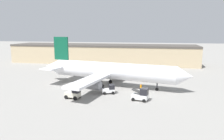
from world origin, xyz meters
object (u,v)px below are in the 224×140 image
Objects in this scene: airplane at (108,71)px; pushback_tug at (74,93)px; belt_loader_truck at (141,95)px; ground_crew_worker at (141,87)px; baggage_tug at (109,89)px.

pushback_tug is at bearing -100.52° from airplane.
belt_loader_truck is 1.06× the size of pushback_tug.
belt_loader_truck is (8.39, -9.57, -2.50)m from airplane.
ground_crew_worker is 6.34m from belt_loader_truck.
ground_crew_worker is at bearing -12.16° from airplane.
ground_crew_worker is 0.58× the size of baggage_tug.
baggage_tug is (1.59, -6.14, -2.76)m from airplane.
belt_loader_truck is (0.54, -6.32, 0.20)m from ground_crew_worker.
airplane is 12.97m from belt_loader_truck.
pushback_tug is (-12.60, -1.49, 0.03)m from belt_loader_truck.
airplane reaches higher than pushback_tug.
pushback_tug reaches higher than belt_loader_truck.
airplane is 12.09× the size of pushback_tug.
pushback_tug is at bearing -40.41° from ground_crew_worker.
airplane is at bearing 142.32° from belt_loader_truck.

